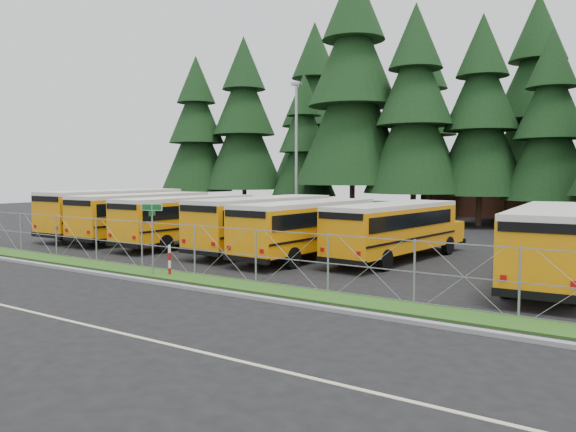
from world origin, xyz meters
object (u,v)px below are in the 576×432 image
object	(u,v)px
bus_5	(311,230)
striped_bollard	(170,260)
bus_4	(267,224)
street_sign	(152,224)
light_standard	(296,151)
bus_6	(397,232)
bus_east	(554,246)
bus_1	(147,217)
bus_2	(191,221)
bus_0	(119,213)

from	to	relation	value
bus_5	striped_bollard	distance (m)	7.36
bus_4	street_sign	bearing A→B (deg)	-85.25
light_standard	bus_6	bearing A→B (deg)	-37.27
bus_4	bus_6	xyz separation A→B (m)	(6.66, 0.97, -0.08)
bus_east	light_standard	distance (m)	21.04
bus_1	bus_6	world-z (taller)	bus_1
bus_5	street_sign	bearing A→B (deg)	-106.89
bus_5	street_sign	xyz separation A→B (m)	(-2.67, -7.40, 0.69)
light_standard	striped_bollard	bearing A→B (deg)	-73.42
street_sign	bus_2	bearing A→B (deg)	124.49
bus_1	bus_2	distance (m)	3.88
bus_0	bus_2	distance (m)	6.89
bus_1	bus_6	xyz separation A→B (m)	(15.51, 0.91, -0.08)
bus_1	bus_5	distance (m)	11.91
bus_4	striped_bollard	world-z (taller)	bus_4
street_sign	striped_bollard	size ratio (longest dim) A/B	2.34
bus_0	striped_bollard	size ratio (longest dim) A/B	9.38
street_sign	striped_bollard	bearing A→B (deg)	41.35
bus_6	light_standard	world-z (taller)	light_standard
bus_0	bus_1	world-z (taller)	bus_0
bus_2	bus_6	size ratio (longest dim) A/B	1.03
bus_2	bus_6	world-z (taller)	bus_2
bus_6	street_sign	size ratio (longest dim) A/B	3.57
bus_2	bus_5	size ratio (longest dim) A/B	1.01
bus_4	striped_bollard	bearing A→B (deg)	-81.55
bus_6	bus_east	world-z (taller)	bus_east
bus_1	street_sign	bearing A→B (deg)	-42.21
bus_5	bus_6	xyz separation A→B (m)	(3.63, 1.61, -0.03)
bus_1	bus_4	world-z (taller)	bus_1
striped_bollard	bus_5	bearing A→B (deg)	72.56
bus_5	bus_4	bearing A→B (deg)	171.00
bus_4	bus_6	bearing A→B (deg)	10.40
bus_0	bus_6	size ratio (longest dim) A/B	1.12
bus_5	light_standard	bearing A→B (deg)	129.12
bus_4	light_standard	world-z (taller)	light_standard
bus_4	bus_5	xyz separation A→B (m)	(3.04, -0.64, -0.05)
bus_6	bus_4	bearing A→B (deg)	-166.01
bus_2	bus_east	world-z (taller)	bus_east
bus_0	bus_4	distance (m)	11.85
bus_1	light_standard	world-z (taller)	light_standard
bus_0	bus_east	world-z (taller)	bus_0
street_sign	striped_bollard	world-z (taller)	street_sign
bus_2	light_standard	world-z (taller)	light_standard
bus_2	light_standard	xyz separation A→B (m)	(0.81, 9.47, 4.14)
bus_5	bus_east	size ratio (longest dim) A/B	0.96
bus_2	bus_4	world-z (taller)	bus_4
bus_4	bus_5	distance (m)	3.10
bus_6	light_standard	size ratio (longest dim) A/B	0.99
bus_1	striped_bollard	xyz separation A→B (m)	(9.69, -7.68, -0.80)
bus_4	street_sign	xyz separation A→B (m)	(0.37, -8.05, 0.64)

